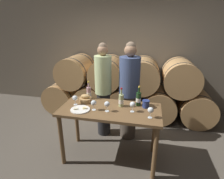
{
  "coord_description": "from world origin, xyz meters",
  "views": [
    {
      "loc": [
        0.52,
        -2.27,
        2.04
      ],
      "look_at": [
        0.0,
        0.14,
        1.14
      ],
      "focal_mm": 28.0,
      "sensor_mm": 36.0,
      "label": 1
    }
  ],
  "objects_px": {
    "wine_glass_left": "(94,103)",
    "wine_glass_center": "(107,104)",
    "tasting_table": "(110,116)",
    "wine_glass_right": "(133,105)",
    "wine_bottle_rose": "(89,93)",
    "wine_bottle_red": "(138,99)",
    "wine_bottle_white": "(121,100)",
    "wine_glass_far_left": "(75,98)",
    "wine_glass_far_right": "(151,110)",
    "cheese_plate": "(80,109)",
    "person_left": "(103,90)",
    "person_right": "(129,92)",
    "bread_basket": "(85,99)",
    "blue_crock": "(146,104)"
  },
  "relations": [
    {
      "from": "tasting_table",
      "to": "cheese_plate",
      "type": "xyz_separation_m",
      "value": [
        -0.41,
        -0.14,
        0.14
      ]
    },
    {
      "from": "tasting_table",
      "to": "wine_glass_center",
      "type": "distance_m",
      "value": 0.26
    },
    {
      "from": "wine_glass_center",
      "to": "wine_glass_right",
      "type": "bearing_deg",
      "value": 10.21
    },
    {
      "from": "wine_glass_left",
      "to": "wine_glass_far_right",
      "type": "distance_m",
      "value": 0.8
    },
    {
      "from": "blue_crock",
      "to": "person_right",
      "type": "bearing_deg",
      "value": 122.17
    },
    {
      "from": "person_left",
      "to": "wine_glass_right",
      "type": "height_order",
      "value": "person_left"
    },
    {
      "from": "person_right",
      "to": "wine_glass_far_left",
      "type": "distance_m",
      "value": 0.99
    },
    {
      "from": "tasting_table",
      "to": "wine_glass_right",
      "type": "relative_size",
      "value": 9.71
    },
    {
      "from": "wine_glass_far_left",
      "to": "wine_bottle_rose",
      "type": "bearing_deg",
      "value": 66.19
    },
    {
      "from": "tasting_table",
      "to": "wine_glass_far_right",
      "type": "xyz_separation_m",
      "value": [
        0.58,
        -0.15,
        0.24
      ]
    },
    {
      "from": "wine_glass_far_left",
      "to": "wine_glass_far_right",
      "type": "distance_m",
      "value": 1.15
    },
    {
      "from": "cheese_plate",
      "to": "wine_glass_far_right",
      "type": "bearing_deg",
      "value": -0.92
    },
    {
      "from": "wine_glass_left",
      "to": "wine_glass_center",
      "type": "bearing_deg",
      "value": 0.33
    },
    {
      "from": "blue_crock",
      "to": "wine_glass_center",
      "type": "height_order",
      "value": "wine_glass_center"
    },
    {
      "from": "wine_bottle_rose",
      "to": "wine_bottle_red",
      "type": "bearing_deg",
      "value": -6.04
    },
    {
      "from": "wine_bottle_rose",
      "to": "wine_glass_far_right",
      "type": "height_order",
      "value": "wine_bottle_rose"
    },
    {
      "from": "wine_bottle_rose",
      "to": "wine_glass_right",
      "type": "height_order",
      "value": "wine_bottle_rose"
    },
    {
      "from": "wine_glass_left",
      "to": "wine_glass_center",
      "type": "relative_size",
      "value": 1.0
    },
    {
      "from": "bread_basket",
      "to": "wine_bottle_rose",
      "type": "bearing_deg",
      "value": 87.51
    },
    {
      "from": "tasting_table",
      "to": "wine_bottle_rose",
      "type": "bearing_deg",
      "value": 145.33
    },
    {
      "from": "wine_bottle_white",
      "to": "wine_glass_far_left",
      "type": "xyz_separation_m",
      "value": [
        -0.7,
        -0.1,
        0.01
      ]
    },
    {
      "from": "bread_basket",
      "to": "wine_glass_right",
      "type": "bearing_deg",
      "value": -12.88
    },
    {
      "from": "wine_glass_center",
      "to": "wine_glass_right",
      "type": "relative_size",
      "value": 1.0
    },
    {
      "from": "tasting_table",
      "to": "wine_glass_far_left",
      "type": "relative_size",
      "value": 9.71
    },
    {
      "from": "wine_glass_left",
      "to": "wine_glass_far_right",
      "type": "height_order",
      "value": "same"
    },
    {
      "from": "person_left",
      "to": "person_right",
      "type": "relative_size",
      "value": 0.99
    },
    {
      "from": "person_left",
      "to": "wine_glass_far_left",
      "type": "bearing_deg",
      "value": -113.74
    },
    {
      "from": "wine_glass_far_left",
      "to": "cheese_plate",
      "type": "bearing_deg",
      "value": -47.35
    },
    {
      "from": "wine_bottle_red",
      "to": "wine_glass_center",
      "type": "bearing_deg",
      "value": -144.12
    },
    {
      "from": "wine_glass_right",
      "to": "wine_glass_far_right",
      "type": "xyz_separation_m",
      "value": [
        0.25,
        -0.12,
        0.0
      ]
    },
    {
      "from": "wine_glass_far_right",
      "to": "cheese_plate",
      "type": "bearing_deg",
      "value": 179.08
    },
    {
      "from": "person_left",
      "to": "wine_glass_right",
      "type": "xyz_separation_m",
      "value": [
        0.61,
        -0.68,
        0.08
      ]
    },
    {
      "from": "cheese_plate",
      "to": "wine_glass_center",
      "type": "relative_size",
      "value": 1.85
    },
    {
      "from": "wine_glass_right",
      "to": "wine_glass_far_right",
      "type": "distance_m",
      "value": 0.28
    },
    {
      "from": "person_left",
      "to": "wine_glass_far_right",
      "type": "height_order",
      "value": "person_left"
    },
    {
      "from": "wine_bottle_rose",
      "to": "wine_glass_right",
      "type": "distance_m",
      "value": 0.83
    },
    {
      "from": "wine_bottle_white",
      "to": "wine_bottle_rose",
      "type": "relative_size",
      "value": 0.98
    },
    {
      "from": "wine_glass_far_right",
      "to": "wine_glass_far_left",
      "type": "bearing_deg",
      "value": 171.58
    },
    {
      "from": "wine_bottle_red",
      "to": "wine_bottle_rose",
      "type": "distance_m",
      "value": 0.83
    },
    {
      "from": "wine_bottle_white",
      "to": "wine_bottle_rose",
      "type": "bearing_deg",
      "value": 162.24
    },
    {
      "from": "wine_bottle_red",
      "to": "blue_crock",
      "type": "height_order",
      "value": "wine_bottle_red"
    },
    {
      "from": "wine_bottle_red",
      "to": "wine_bottle_white",
      "type": "relative_size",
      "value": 1.05
    },
    {
      "from": "wine_glass_left",
      "to": "wine_glass_right",
      "type": "xyz_separation_m",
      "value": [
        0.55,
        0.06,
        0.0
      ]
    },
    {
      "from": "wine_bottle_red",
      "to": "wine_glass_far_right",
      "type": "height_order",
      "value": "wine_bottle_red"
    },
    {
      "from": "person_right",
      "to": "wine_bottle_rose",
      "type": "relative_size",
      "value": 5.92
    },
    {
      "from": "tasting_table",
      "to": "blue_crock",
      "type": "xyz_separation_m",
      "value": [
        0.51,
        0.15,
        0.19
      ]
    },
    {
      "from": "bread_basket",
      "to": "wine_glass_center",
      "type": "relative_size",
      "value": 1.28
    },
    {
      "from": "blue_crock",
      "to": "wine_glass_right",
      "type": "distance_m",
      "value": 0.26
    },
    {
      "from": "wine_bottle_red",
      "to": "wine_glass_right",
      "type": "xyz_separation_m",
      "value": [
        -0.07,
        -0.24,
        0.0
      ]
    },
    {
      "from": "wine_bottle_rose",
      "to": "wine_bottle_white",
      "type": "bearing_deg",
      "value": -17.76
    }
  ]
}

